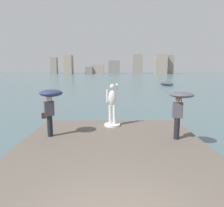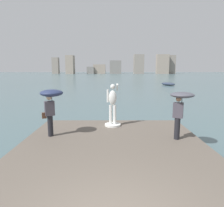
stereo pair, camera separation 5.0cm
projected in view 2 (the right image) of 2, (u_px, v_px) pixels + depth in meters
ground_plane at (112, 85)px, 42.96m from camera, size 400.00×400.00×0.00m
pier at (112, 174)px, 5.92m from camera, size 7.04×10.95×0.40m
statue_white_figure at (112, 108)px, 10.07m from camera, size 0.78×0.95×2.10m
onlooker_left at (50, 100)px, 8.45m from camera, size 1.25×1.25×1.95m
onlooker_right at (180, 103)px, 8.01m from camera, size 1.19×1.20×1.90m
boat_near at (168, 84)px, 40.88m from camera, size 2.95×3.52×0.60m
distant_skyline at (125, 66)px, 146.32m from camera, size 87.99×13.88×13.50m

